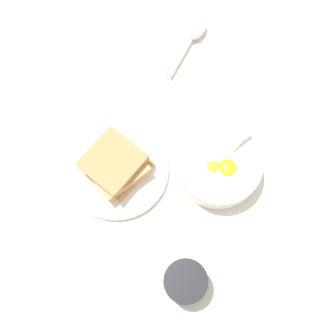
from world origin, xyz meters
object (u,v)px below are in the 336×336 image
(soup_spoon, at_px, (192,33))
(drinking_cup, at_px, (185,281))
(toast_plate, at_px, (118,171))
(egg_bowl, at_px, (219,167))
(toast_sandwich, at_px, (116,165))

(soup_spoon, xyz_separation_m, drinking_cup, (-0.29, -0.45, 0.02))
(soup_spoon, bearing_deg, toast_plate, -146.22)
(toast_plate, height_order, soup_spoon, soup_spoon)
(toast_plate, relative_size, soup_spoon, 1.28)
(egg_bowl, distance_m, soup_spoon, 0.32)
(egg_bowl, bearing_deg, toast_sandwich, 149.79)
(egg_bowl, xyz_separation_m, toast_plate, (-0.17, 0.10, -0.02))
(toast_plate, bearing_deg, toast_sandwich, 52.53)
(egg_bowl, xyz_separation_m, toast_sandwich, (-0.17, 0.10, 0.01))
(toast_plate, relative_size, toast_sandwich, 1.50)
(toast_sandwich, relative_size, drinking_cup, 1.73)
(drinking_cup, bearing_deg, egg_bowl, 41.74)
(egg_bowl, relative_size, toast_plate, 0.80)
(egg_bowl, relative_size, drinking_cup, 2.07)
(toast_sandwich, xyz_separation_m, drinking_cup, (0.00, -0.25, -0.01))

